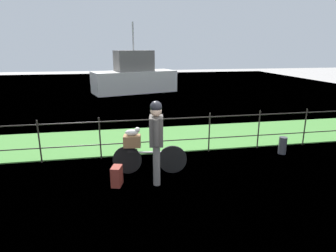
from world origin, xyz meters
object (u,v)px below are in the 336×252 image
cyclist_person (156,135)px  bicycle_main (149,159)px  moored_boat_near (134,77)px  mooring_bollard (283,145)px  terrier_dog (133,132)px  backpack_on_paving (117,176)px  wooden_crate (132,141)px

cyclist_person → bicycle_main: bearing=102.0°
moored_boat_near → bicycle_main: bearing=-92.5°
cyclist_person → mooring_bollard: bearing=16.4°
cyclist_person → terrier_dog: bearing=129.0°
terrier_dog → backpack_on_paving: (-0.37, -0.50, -0.74)m
moored_boat_near → wooden_crate: bearing=-94.2°
cyclist_person → moored_boat_near: 12.19m
bicycle_main → wooden_crate: 0.54m
bicycle_main → cyclist_person: (0.10, -0.47, 0.67)m
bicycle_main → moored_boat_near: moored_boat_near is taller
terrier_dog → cyclist_person: 0.67m
wooden_crate → cyclist_person: bearing=-49.6°
terrier_dog → backpack_on_paving: 0.97m
wooden_crate → mooring_bollard: size_ratio=0.80×
backpack_on_paving → wooden_crate: bearing=-18.9°
wooden_crate → cyclist_person: cyclist_person is taller
wooden_crate → moored_boat_near: moored_boat_near is taller
backpack_on_paving → terrier_dog: bearing=-21.0°
wooden_crate → moored_boat_near: size_ratio=0.07×
bicycle_main → mooring_bollard: (3.52, 0.54, -0.11)m
moored_boat_near → cyclist_person: bearing=-92.0°
terrier_dog → backpack_on_paving: bearing=-126.8°
wooden_crate → cyclist_person: size_ratio=0.21×
bicycle_main → cyclist_person: size_ratio=0.94×
bicycle_main → mooring_bollard: 3.56m
cyclist_person → moored_boat_near: moored_boat_near is taller
wooden_crate → bicycle_main: bearing=-8.6°
moored_boat_near → terrier_dog: bearing=-94.1°
bicycle_main → terrier_dog: 0.69m
wooden_crate → terrier_dog: terrier_dog is taller
mooring_bollard → wooden_crate: bearing=-172.8°
backpack_on_paving → moored_boat_near: 12.24m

